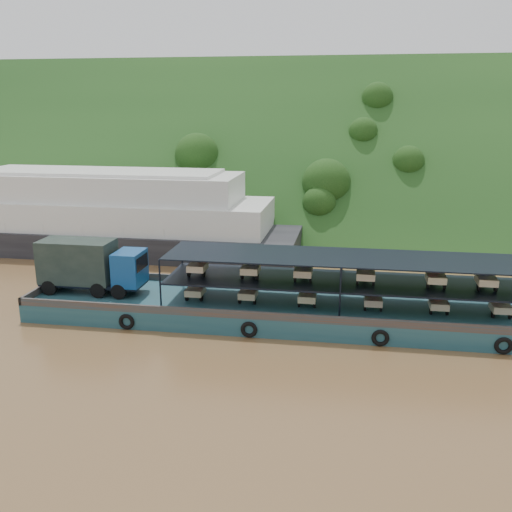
# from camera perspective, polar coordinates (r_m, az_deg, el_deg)

# --- Properties ---
(ground) EXTENTS (160.00, 160.00, 0.00)m
(ground) POSITION_cam_1_polar(r_m,az_deg,el_deg) (40.05, 2.13, -5.65)
(ground) COLOR brown
(ground) RESTS_ON ground
(hillside) EXTENTS (140.00, 39.60, 39.60)m
(hillside) POSITION_cam_1_polar(r_m,az_deg,el_deg) (74.68, 5.67, 4.04)
(hillside) COLOR #153513
(hillside) RESTS_ON ground
(cargo_barge) EXTENTS (35.00, 7.18, 4.92)m
(cargo_barge) POSITION_cam_1_polar(r_m,az_deg,el_deg) (38.61, 0.76, -4.50)
(cargo_barge) COLOR #153D4A
(cargo_barge) RESTS_ON ground
(passenger_ferry) EXTENTS (39.04, 10.04, 7.89)m
(passenger_ferry) POSITION_cam_1_polar(r_m,az_deg,el_deg) (58.38, -15.12, 3.92)
(passenger_ferry) COLOR black
(passenger_ferry) RESTS_ON ground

